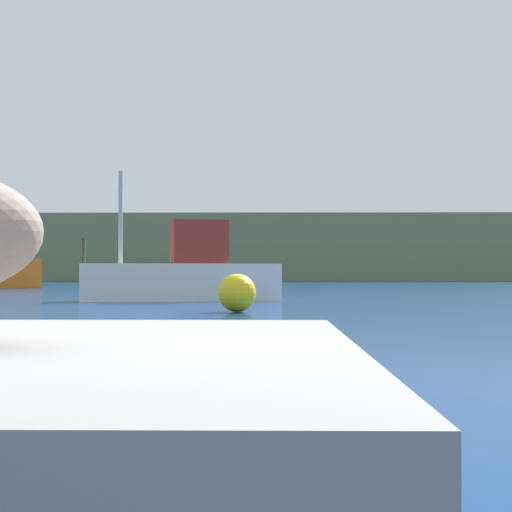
% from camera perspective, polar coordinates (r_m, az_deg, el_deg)
% --- Properties ---
extents(hillside_backdrop, '(140.00, 16.20, 5.90)m').
position_cam_1_polar(hillside_backdrop, '(79.52, 0.25, 0.45)').
color(hillside_backdrop, '#6B7A51').
rests_on(hillside_backdrop, ground).
extents(fishing_boat_white, '(5.75, 2.69, 3.64)m').
position_cam_1_polar(fishing_boat_white, '(23.73, -4.94, -1.19)').
color(fishing_boat_white, white).
rests_on(fishing_boat_white, ground).
extents(mooring_buoy, '(0.78, 0.78, 0.78)m').
position_cam_1_polar(mooring_buoy, '(16.98, -1.31, -2.53)').
color(mooring_buoy, yellow).
rests_on(mooring_buoy, ground).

